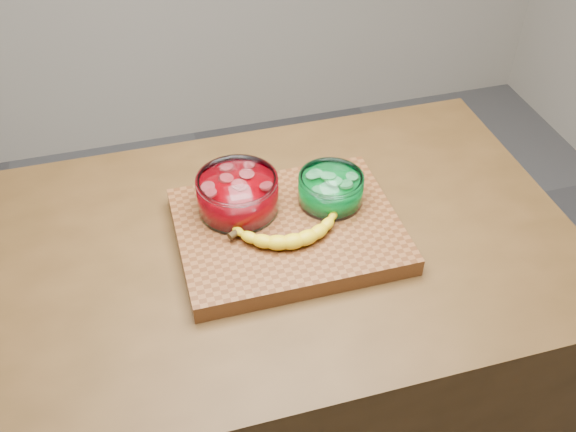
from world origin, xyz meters
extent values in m
cube|color=#4D3217|center=(0.00, 0.00, 0.45)|extent=(1.20, 0.80, 0.90)
cube|color=brown|center=(0.00, 0.00, 0.92)|extent=(0.45, 0.35, 0.04)
cylinder|color=white|center=(-0.09, 0.07, 0.98)|extent=(0.17, 0.17, 0.08)
cylinder|color=#B10009|center=(-0.09, 0.07, 0.97)|extent=(0.15, 0.15, 0.04)
cylinder|color=#E0464C|center=(-0.09, 0.07, 1.00)|extent=(0.14, 0.14, 0.02)
cylinder|color=white|center=(0.11, 0.04, 0.97)|extent=(0.14, 0.14, 0.06)
cylinder|color=#039A2E|center=(0.11, 0.04, 0.96)|extent=(0.11, 0.11, 0.04)
cylinder|color=#70EF87|center=(0.11, 0.04, 0.99)|extent=(0.11, 0.11, 0.02)
camera|label=1|loc=(-0.26, -0.93, 1.83)|focal=40.00mm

